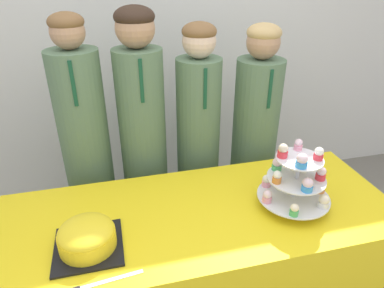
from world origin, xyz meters
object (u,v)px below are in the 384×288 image
student_0 (89,160)px  student_1 (144,149)px  student_2 (198,150)px  student_3 (253,146)px  cake_knife (83,288)px  cupcake_stand (297,179)px  round_cake (87,236)px

student_0 → student_1: size_ratio=0.99×
student_2 → student_3: size_ratio=1.01×
student_0 → cake_knife: bearing=-90.2°
cake_knife → student_0: 0.89m
student_2 → student_3: 0.36m
student_0 → student_1: student_1 is taller
cupcake_stand → round_cake: bearing=-177.0°
student_0 → student_3: 1.01m
round_cake → cake_knife: round_cake is taller
student_2 → cupcake_stand: bearing=-67.1°
cake_knife → student_0: (0.00, 0.89, -0.00)m
cake_knife → student_3: bearing=35.0°
cake_knife → student_2: size_ratio=0.21×
student_1 → cupcake_stand: bearing=-47.2°
student_1 → student_3: size_ratio=1.07×
cake_knife → student_2: (0.65, 0.89, -0.03)m
student_0 → round_cake: bearing=-88.9°
cupcake_stand → student_0: 1.14m
student_0 → student_2: size_ratio=1.05×
student_0 → student_2: 0.64m
round_cake → cake_knife: 0.20m
round_cake → student_0: size_ratio=0.17×
cupcake_stand → student_3: (0.09, 0.65, -0.18)m
student_0 → student_3: student_0 is taller
student_2 → student_3: bearing=0.0°
round_cake → student_0: (-0.01, 0.70, -0.06)m
round_cake → student_0: bearing=91.1°
cake_knife → student_3: (1.01, 0.89, -0.04)m
cupcake_stand → student_1: bearing=132.8°
round_cake → cake_knife: bearing=-94.9°
cake_knife → cupcake_stand: bearing=8.2°
round_cake → cupcake_stand: (0.91, 0.05, 0.09)m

